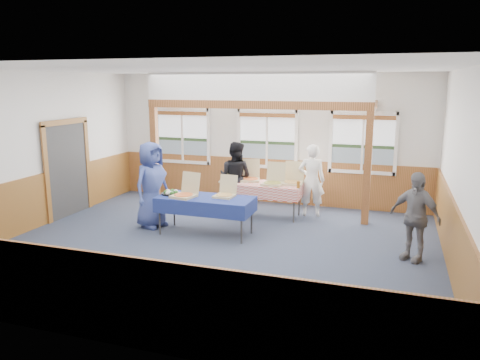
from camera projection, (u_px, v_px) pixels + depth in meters
name	position (u px, v px, depth m)	size (l,w,h in m)	color
floor	(217.00, 246.00, 8.68)	(8.00, 8.00, 0.00)	#2B3446
ceiling	(215.00, 69.00, 8.02)	(8.00, 8.00, 0.00)	white
wall_back	(268.00, 139.00, 11.60)	(8.00, 8.00, 0.00)	silver
wall_front	(99.00, 210.00, 5.10)	(8.00, 8.00, 0.00)	silver
wall_left	(35.00, 151.00, 9.59)	(8.00, 8.00, 0.00)	silver
wall_right	(461.00, 174.00, 7.10)	(8.00, 8.00, 0.00)	silver
wainscot_back	(267.00, 180.00, 11.79)	(7.98, 0.05, 1.10)	brown
wainscot_front	(106.00, 298.00, 5.34)	(7.98, 0.05, 1.10)	brown
wainscot_left	(40.00, 200.00, 9.80)	(0.05, 6.98, 1.10)	brown
wainscot_right	(453.00, 240.00, 7.33)	(0.05, 6.98, 1.10)	brown
cased_opening	(67.00, 169.00, 10.53)	(0.06, 1.30, 2.10)	#323232
window_left	(183.00, 133.00, 12.26)	(1.56, 0.10, 1.46)	white
window_mid	(267.00, 136.00, 11.54)	(1.56, 0.10, 1.46)	white
window_right	(363.00, 139.00, 10.83)	(1.56, 0.10, 1.46)	white
post_left	(155.00, 157.00, 11.34)	(0.15, 0.15, 2.40)	brown
post_right	(368.00, 169.00, 9.79)	(0.15, 0.15, 2.40)	brown
cross_beam	(254.00, 105.00, 10.30)	(5.15, 0.18, 0.18)	brown
table_left	(205.00, 200.00, 9.21)	(2.05, 1.41, 0.76)	#323232
table_right	(263.00, 186.00, 10.49)	(1.84, 1.08, 0.76)	#323232
pizza_box_a	(185.00, 194.00, 9.21)	(0.50, 0.58, 0.46)	tan
pizza_box_b	(225.00, 194.00, 9.23)	(0.39, 0.47, 0.41)	tan
pizza_box_c	(230.00, 179.00, 10.60)	(0.44, 0.51, 0.40)	tan
pizza_box_d	(250.00, 178.00, 10.75)	(0.55, 0.62, 0.47)	tan
pizza_box_e	(273.00, 182.00, 10.31)	(0.46, 0.55, 0.47)	tan
pizza_box_f	(293.00, 181.00, 10.39)	(0.46, 0.55, 0.47)	tan
veggie_tray	(171.00, 193.00, 9.43)	(0.39, 0.39, 0.09)	black
drink_glass	(298.00, 185.00, 9.96)	(0.07, 0.07, 0.15)	#9C5B1A
woman_white	(311.00, 180.00, 10.48)	(0.60, 0.39, 1.64)	white
woman_black	(235.00, 177.00, 10.78)	(0.80, 0.63, 1.65)	black
man_blue	(152.00, 185.00, 9.67)	(0.88, 0.57, 1.79)	#39488E
person_grey	(415.00, 217.00, 7.84)	(0.90, 0.37, 1.53)	slate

